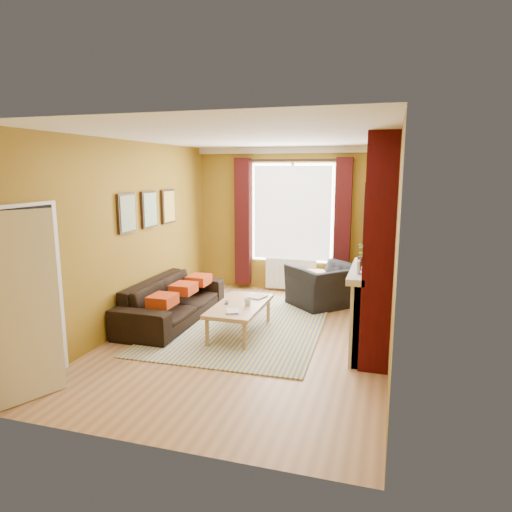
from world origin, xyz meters
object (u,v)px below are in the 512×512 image
sofa (173,300)px  floor_lamp (374,228)px  wicker_stool (315,284)px  armchair (325,286)px  coffee_table (240,307)px

sofa → floor_lamp: 3.74m
sofa → wicker_stool: (1.95, 2.03, -0.08)m
floor_lamp → armchair: bearing=-144.9°
sofa → wicker_stool: bearing=-43.6°
wicker_stool → floor_lamp: bearing=0.0°
coffee_table → wicker_stool: wicker_stool is taller
coffee_table → floor_lamp: 3.03m
armchair → wicker_stool: (-0.26, 0.53, -0.11)m
sofa → coffee_table: (1.21, -0.24, 0.07)m
coffee_table → floor_lamp: (1.76, 2.27, 0.95)m
sofa → armchair: armchair is taller
coffee_table → wicker_stool: bearing=72.2°
floor_lamp → sofa: bearing=-145.7°
sofa → armchair: bearing=-55.7°
wicker_stool → sofa: bearing=-133.8°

